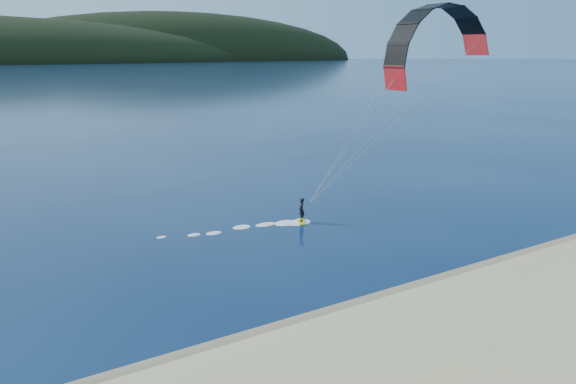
% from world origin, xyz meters
% --- Properties ---
extents(wet_sand, '(220.00, 2.50, 0.10)m').
position_xyz_m(wet_sand, '(0.00, 4.50, 0.05)').
color(wet_sand, olive).
rests_on(wet_sand, ground).
extents(kitesurfer_near, '(24.25, 6.93, 15.28)m').
position_xyz_m(kitesurfer_near, '(17.07, 14.11, 11.14)').
color(kitesurfer_near, gold).
rests_on(kitesurfer_near, ground).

